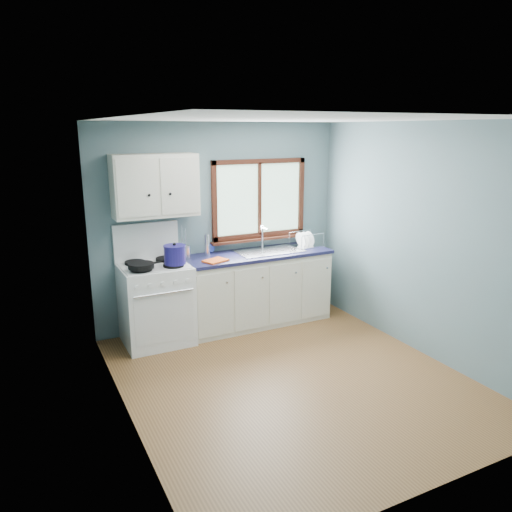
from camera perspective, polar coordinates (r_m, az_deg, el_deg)
name	(u,v)px	position (r m, az deg, el deg)	size (l,w,h in m)	color
floor	(292,379)	(5.15, 4.11, -13.86)	(3.20, 3.60, 0.02)	brown
ceiling	(297,118)	(4.54, 4.70, 15.46)	(3.20, 3.60, 0.02)	white
wall_back	(220,225)	(6.27, -4.15, 3.57)	(3.20, 0.02, 2.50)	slate
wall_front	(444,322)	(3.34, 20.65, -7.12)	(3.20, 0.02, 2.50)	slate
wall_left	(120,280)	(4.12, -15.23, -2.66)	(0.02, 3.60, 2.50)	slate
wall_right	(423,240)	(5.66, 18.52, 1.69)	(0.02, 3.60, 2.50)	slate
gas_range	(156,302)	(5.86, -11.37, -5.12)	(0.76, 0.69, 1.36)	white
base_cabinets	(257,292)	(6.34, 0.07, -4.11)	(1.85, 0.60, 0.88)	silver
countertop	(257,254)	(6.20, 0.08, 0.18)	(1.89, 0.64, 0.04)	#141434
sink	(269,256)	(6.29, 1.54, 0.00)	(0.84, 0.46, 0.44)	silver
window	(259,205)	(6.41, 0.39, 5.90)	(1.36, 0.10, 1.03)	#9EC6A8
upper_cabinets	(155,186)	(5.74, -11.46, 7.89)	(0.95, 0.35, 0.70)	silver
skillet	(141,266)	(5.51, -12.97, -1.08)	(0.44, 0.34, 0.06)	black
stockpot	(175,254)	(5.59, -9.27, 0.18)	(0.26, 0.26, 0.24)	navy
utensil_crock	(185,252)	(5.95, -8.11, 0.46)	(0.15, 0.15, 0.40)	silver
thermos	(207,245)	(6.05, -5.63, 1.24)	(0.06, 0.06, 0.27)	silver
soap_bottle	(212,242)	(6.18, -5.11, 1.61)	(0.11, 0.11, 0.28)	#2B3EA9
dish_towel	(216,261)	(5.81, -4.65, -0.53)	(0.27, 0.19, 0.02)	#E95619
dish_rack	(306,243)	(6.56, 5.69, 1.54)	(0.41, 0.33, 0.20)	silver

